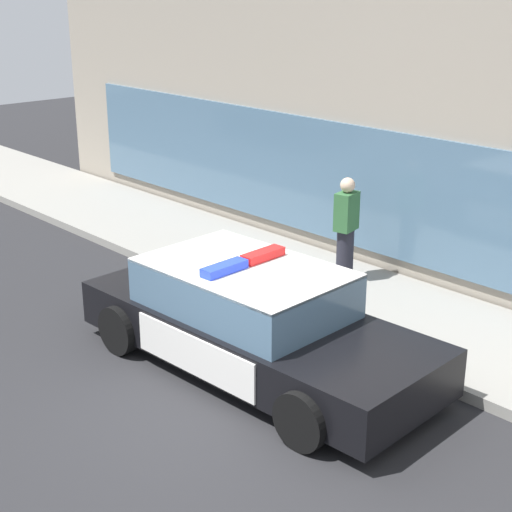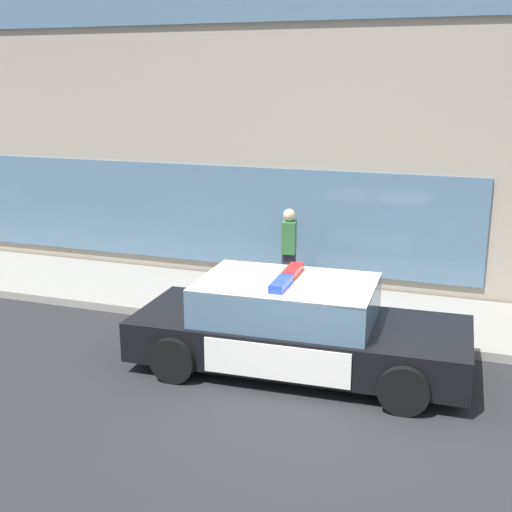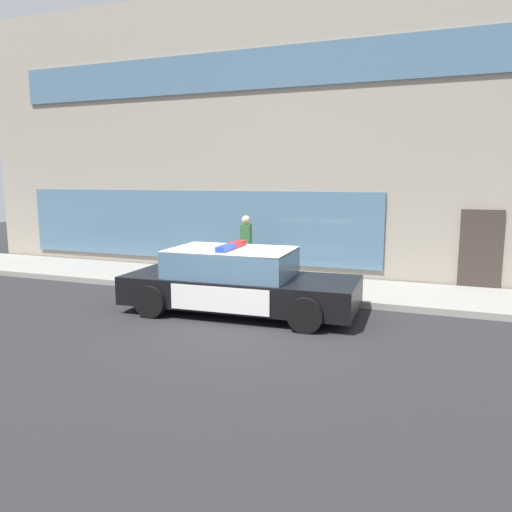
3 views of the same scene
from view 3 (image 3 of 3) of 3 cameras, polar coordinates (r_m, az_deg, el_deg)
The scene contains 6 objects.
ground at distance 9.78m, azimuth -0.85°, elevation -8.09°, with size 48.00×48.00×0.00m, color #262628.
sidewalk at distance 12.92m, azimuth 4.81°, elevation -3.57°, with size 48.00×2.61×0.15m, color gray.
storefront_building at distance 18.87m, azimuth 5.57°, elevation 12.56°, with size 19.63×9.42×8.16m.
police_cruiser at distance 10.62m, azimuth -2.11°, elevation -2.93°, with size 5.04×2.29×1.49m.
fire_hydrant at distance 12.86m, azimuth -7.00°, elevation -1.73°, with size 0.34×0.39×0.73m.
pedestrian_on_sidewalk at distance 13.68m, azimuth -1.15°, elevation 1.15°, with size 0.34×0.44×1.71m.
Camera 3 is at (3.46, -8.69, 2.86)m, focal length 34.75 mm.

